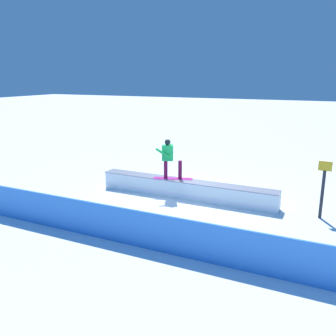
# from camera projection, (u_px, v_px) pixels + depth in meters

# --- Properties ---
(ground_plane) EXTENTS (120.00, 120.00, 0.00)m
(ground_plane) POSITION_uv_depth(u_px,v_px,m) (185.00, 198.00, 13.58)
(ground_plane) COLOR white
(grind_box) EXTENTS (6.86, 0.70, 0.68)m
(grind_box) POSITION_uv_depth(u_px,v_px,m) (185.00, 190.00, 13.50)
(grind_box) COLOR white
(grind_box) RESTS_ON ground_plane
(snowboarder) EXTENTS (1.49, 0.76, 1.51)m
(snowboarder) POSITION_uv_depth(u_px,v_px,m) (169.00, 157.00, 13.44)
(snowboarder) COLOR #B6248B
(snowboarder) RESTS_ON grind_box
(safety_fence) EXTENTS (13.44, 0.26, 1.03)m
(safety_fence) POSITION_uv_depth(u_px,v_px,m) (126.00, 226.00, 9.71)
(safety_fence) COLOR #3581E7
(safety_fence) RESTS_ON ground_plane
(trail_marker) EXTENTS (0.40, 0.10, 1.88)m
(trail_marker) POSITION_uv_depth(u_px,v_px,m) (323.00, 188.00, 11.38)
(trail_marker) COLOR #262628
(trail_marker) RESTS_ON ground_plane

